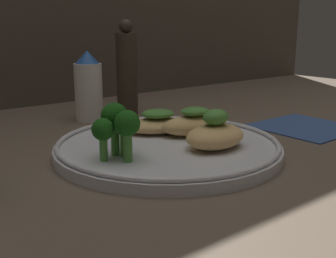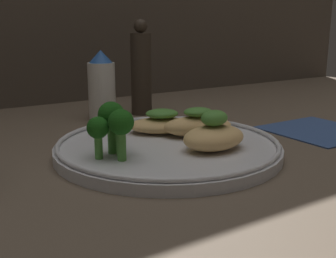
# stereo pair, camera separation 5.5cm
# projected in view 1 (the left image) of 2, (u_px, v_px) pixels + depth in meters

# --- Properties ---
(ground_plane) EXTENTS (1.80, 1.80, 0.01)m
(ground_plane) POSITION_uv_depth(u_px,v_px,m) (168.00, 157.00, 0.56)
(ground_plane) COLOR brown
(plate) EXTENTS (0.30, 0.30, 0.02)m
(plate) POSITION_uv_depth(u_px,v_px,m) (168.00, 147.00, 0.56)
(plate) COLOR silver
(plate) RESTS_ON ground_plane
(grilled_meat_front) EXTENTS (0.09, 0.07, 0.05)m
(grilled_meat_front) POSITION_uv_depth(u_px,v_px,m) (215.00, 134.00, 0.54)
(grilled_meat_front) COLOR tan
(grilled_meat_front) RESTS_ON plate
(grilled_meat_middle) EXTENTS (0.11, 0.08, 0.04)m
(grilled_meat_middle) POSITION_uv_depth(u_px,v_px,m) (195.00, 124.00, 0.60)
(grilled_meat_middle) COLOR tan
(grilled_meat_middle) RESTS_ON plate
(grilled_meat_back) EXTENTS (0.11, 0.10, 0.04)m
(grilled_meat_back) POSITION_uv_depth(u_px,v_px,m) (158.00, 124.00, 0.61)
(grilled_meat_back) COLOR tan
(grilled_meat_back) RESTS_ON plate
(broccoli_bunch) EXTENTS (0.05, 0.06, 0.06)m
(broccoli_bunch) POSITION_uv_depth(u_px,v_px,m) (118.00, 125.00, 0.49)
(broccoli_bunch) COLOR #4C8E38
(broccoli_bunch) RESTS_ON plate
(sauce_bottle) EXTENTS (0.05, 0.05, 0.12)m
(sauce_bottle) POSITION_uv_depth(u_px,v_px,m) (88.00, 87.00, 0.74)
(sauce_bottle) COLOR white
(sauce_bottle) RESTS_ON ground_plane
(pepper_grinder) EXTENTS (0.04, 0.04, 0.18)m
(pepper_grinder) POSITION_uv_depth(u_px,v_px,m) (127.00, 72.00, 0.79)
(pepper_grinder) COLOR #382D23
(pepper_grinder) RESTS_ON ground_plane
(napkin) EXTENTS (0.15, 0.15, 0.00)m
(napkin) POSITION_uv_depth(u_px,v_px,m) (305.00, 126.00, 0.70)
(napkin) COLOR #334C7F
(napkin) RESTS_ON ground_plane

